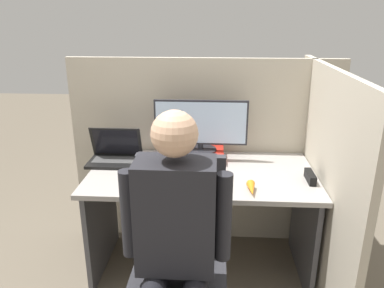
{
  "coord_description": "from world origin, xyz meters",
  "views": [
    {
      "loc": [
        0.07,
        -1.8,
        1.67
      ],
      "look_at": [
        -0.05,
        0.19,
        0.97
      ],
      "focal_mm": 35.0,
      "sensor_mm": 36.0,
      "label": 1
    }
  ],
  "objects_px": {
    "paper_box": "(201,155)",
    "office_chair": "(179,262)",
    "stapler": "(310,177)",
    "carrot_toy": "(252,189)",
    "person": "(175,242)",
    "monitor": "(201,125)",
    "laptop": "(115,156)"
  },
  "relations": [
    {
      "from": "paper_box",
      "to": "monitor",
      "type": "relative_size",
      "value": 0.5
    },
    {
      "from": "person",
      "to": "paper_box",
      "type": "bearing_deg",
      "value": 86.35
    },
    {
      "from": "monitor",
      "to": "person",
      "type": "bearing_deg",
      "value": -93.64
    },
    {
      "from": "laptop",
      "to": "office_chair",
      "type": "distance_m",
      "value": 0.96
    },
    {
      "from": "monitor",
      "to": "stapler",
      "type": "xyz_separation_m",
      "value": [
        0.67,
        -0.32,
        -0.21
      ]
    },
    {
      "from": "paper_box",
      "to": "monitor",
      "type": "xyz_separation_m",
      "value": [
        -0.0,
        0.0,
        0.21
      ]
    },
    {
      "from": "laptop",
      "to": "paper_box",
      "type": "bearing_deg",
      "value": 9.43
    },
    {
      "from": "paper_box",
      "to": "office_chair",
      "type": "bearing_deg",
      "value": -94.42
    },
    {
      "from": "monitor",
      "to": "stapler",
      "type": "bearing_deg",
      "value": -25.52
    },
    {
      "from": "carrot_toy",
      "to": "office_chair",
      "type": "xyz_separation_m",
      "value": [
        -0.37,
        -0.39,
        -0.21
      ]
    },
    {
      "from": "stapler",
      "to": "office_chair",
      "type": "xyz_separation_m",
      "value": [
        -0.73,
        -0.56,
        -0.22
      ]
    },
    {
      "from": "stapler",
      "to": "office_chair",
      "type": "height_order",
      "value": "office_chair"
    },
    {
      "from": "stapler",
      "to": "person",
      "type": "height_order",
      "value": "person"
    },
    {
      "from": "monitor",
      "to": "stapler",
      "type": "relative_size",
      "value": 3.94
    },
    {
      "from": "paper_box",
      "to": "stapler",
      "type": "bearing_deg",
      "value": -25.33
    },
    {
      "from": "office_chair",
      "to": "person",
      "type": "xyz_separation_m",
      "value": [
        0.0,
        -0.17,
        0.23
      ]
    },
    {
      "from": "stapler",
      "to": "laptop",
      "type": "bearing_deg",
      "value": 169.86
    },
    {
      "from": "stapler",
      "to": "office_chair",
      "type": "distance_m",
      "value": 0.95
    },
    {
      "from": "carrot_toy",
      "to": "person",
      "type": "bearing_deg",
      "value": -123.65
    },
    {
      "from": "monitor",
      "to": "person",
      "type": "distance_m",
      "value": 1.07
    },
    {
      "from": "monitor",
      "to": "office_chair",
      "type": "bearing_deg",
      "value": -94.4
    },
    {
      "from": "laptop",
      "to": "stapler",
      "type": "height_order",
      "value": "laptop"
    },
    {
      "from": "stapler",
      "to": "carrot_toy",
      "type": "relative_size",
      "value": 0.99
    },
    {
      "from": "monitor",
      "to": "stapler",
      "type": "height_order",
      "value": "monitor"
    },
    {
      "from": "carrot_toy",
      "to": "laptop",
      "type": "bearing_deg",
      "value": 155.53
    },
    {
      "from": "paper_box",
      "to": "laptop",
      "type": "height_order",
      "value": "laptop"
    },
    {
      "from": "monitor",
      "to": "stapler",
      "type": "distance_m",
      "value": 0.77
    },
    {
      "from": "person",
      "to": "monitor",
      "type": "bearing_deg",
      "value": 86.36
    },
    {
      "from": "paper_box",
      "to": "monitor",
      "type": "bearing_deg",
      "value": 90.0
    },
    {
      "from": "laptop",
      "to": "stapler",
      "type": "bearing_deg",
      "value": -10.14
    },
    {
      "from": "stapler",
      "to": "carrot_toy",
      "type": "height_order",
      "value": "stapler"
    },
    {
      "from": "paper_box",
      "to": "office_chair",
      "type": "relative_size",
      "value": 0.31
    }
  ]
}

